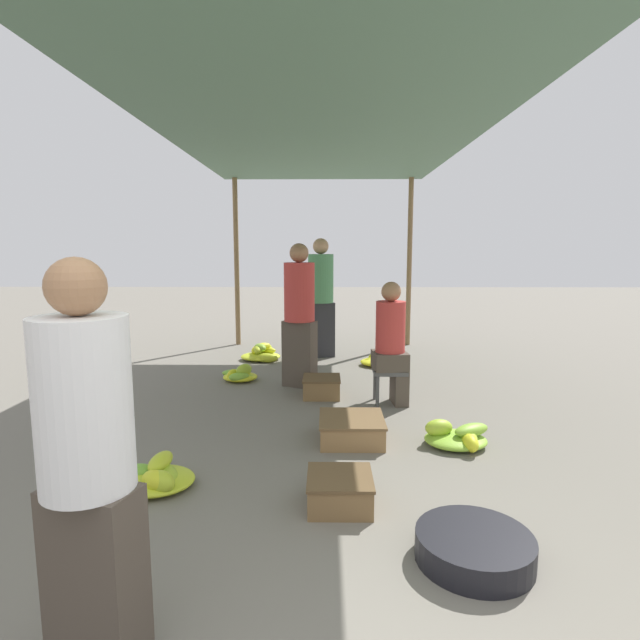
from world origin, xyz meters
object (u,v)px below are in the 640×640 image
(banana_pile_right_1, at_px, (458,437))
(crate_far, at_px, (340,491))
(basin_black, at_px, (474,548))
(crate_mid, at_px, (322,387))
(vendor_foreground, at_px, (88,466))
(banana_pile_left_2, at_px, (261,353))
(banana_pile_left_1, at_px, (156,478))
(shopper_walking_far, at_px, (321,296))
(crate_near, at_px, (352,429))
(banana_pile_left_0, at_px, (239,375))
(vendor_seated, at_px, (392,342))
(shopper_walking_mid, at_px, (299,313))
(banana_pile_right_0, at_px, (381,360))
(stool, at_px, (390,375))

(banana_pile_right_1, bearing_deg, crate_far, -135.67)
(basin_black, bearing_deg, banana_pile_right_1, 78.36)
(banana_pile_right_1, xyz_separation_m, crate_mid, (-1.12, 1.38, 0.03))
(vendor_foreground, height_order, banana_pile_left_2, vendor_foreground)
(banana_pile_left_1, height_order, shopper_walking_far, shopper_walking_far)
(banana_pile_left_1, xyz_separation_m, crate_near, (1.35, 0.86, 0.03))
(banana_pile_left_1, distance_m, crate_mid, 2.39)
(vendor_foreground, xyz_separation_m, banana_pile_left_1, (-0.28, 1.44, -0.73))
(crate_mid, bearing_deg, banana_pile_left_0, 148.17)
(vendor_seated, distance_m, basin_black, 2.72)
(basin_black, height_order, crate_mid, crate_mid)
(banana_pile_left_2, bearing_deg, crate_mid, -63.80)
(banana_pile_left_2, xyz_separation_m, banana_pile_right_1, (2.00, -3.18, -0.02))
(crate_mid, bearing_deg, crate_near, -78.34)
(banana_pile_left_0, bearing_deg, shopper_walking_mid, -15.53)
(crate_far, bearing_deg, crate_mid, 93.27)
(shopper_walking_far, bearing_deg, banana_pile_left_1, -104.26)
(banana_pile_left_1, bearing_deg, crate_mid, 62.81)
(banana_pile_right_1, bearing_deg, shopper_walking_far, 108.53)
(banana_pile_left_1, bearing_deg, banana_pile_right_1, 18.64)
(crate_near, bearing_deg, vendor_seated, 66.03)
(banana_pile_right_1, bearing_deg, banana_pile_right_0, 96.11)
(crate_mid, bearing_deg, vendor_foreground, -102.85)
(banana_pile_left_2, bearing_deg, shopper_walking_mid, -65.60)
(crate_near, xyz_separation_m, crate_far, (-0.13, -1.07, -0.00))
(banana_pile_right_1, relative_size, crate_far, 1.40)
(basin_black, xyz_separation_m, crate_mid, (-0.81, 2.88, 0.04))
(banana_pile_left_0, height_order, crate_far, banana_pile_left_0)
(crate_mid, bearing_deg, vendor_seated, -17.79)
(banana_pile_left_2, distance_m, banana_pile_right_1, 3.76)
(banana_pile_left_2, distance_m, crate_near, 3.28)
(vendor_foreground, distance_m, vendor_seated, 3.67)
(vendor_seated, bearing_deg, shopper_walking_mid, 146.47)
(banana_pile_left_1, relative_size, shopper_walking_far, 0.30)
(shopper_walking_mid, bearing_deg, vendor_foreground, -97.91)
(vendor_foreground, xyz_separation_m, crate_mid, (0.81, 3.56, -0.70))
(basin_black, height_order, crate_near, crate_near)
(banana_pile_right_0, xyz_separation_m, shopper_walking_far, (-0.84, 0.57, 0.84))
(banana_pile_left_2, bearing_deg, shopper_walking_far, 15.89)
(banana_pile_right_0, distance_m, shopper_walking_mid, 1.70)
(banana_pile_right_0, bearing_deg, shopper_walking_far, 146.12)
(banana_pile_right_1, bearing_deg, vendor_foreground, -131.49)
(vendor_seated, bearing_deg, banana_pile_left_2, 128.33)
(basin_black, relative_size, crate_near, 1.12)
(banana_pile_right_1, height_order, crate_far, banana_pile_right_1)
(vendor_foreground, bearing_deg, banana_pile_right_0, 72.15)
(vendor_foreground, distance_m, shopper_walking_mid, 4.01)
(banana_pile_left_0, height_order, shopper_walking_mid, shopper_walking_mid)
(banana_pile_left_0, relative_size, banana_pile_left_1, 0.84)
(stool, bearing_deg, banana_pile_right_0, 86.41)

